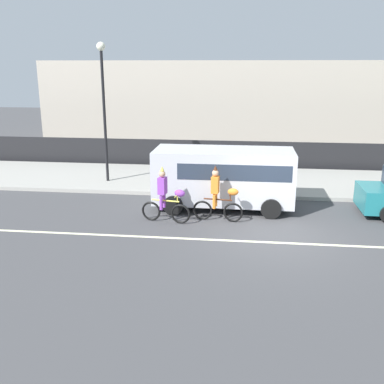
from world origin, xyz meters
name	(u,v)px	position (x,y,z in m)	size (l,w,h in m)	color
ground_plane	(274,236)	(0.00, 0.00, 0.00)	(80.00, 80.00, 0.00)	#424244
road_centre_line	(274,242)	(0.00, -0.50, 0.00)	(36.00, 0.14, 0.01)	beige
sidewalk_curb	(266,182)	(0.00, 6.50, 0.07)	(60.00, 5.00, 0.15)	#9E9B93
fence_line	(264,155)	(0.00, 9.40, 0.70)	(40.00, 0.08, 1.40)	black
building_backdrop	(264,102)	(0.19, 18.00, 2.67)	(28.00, 8.00, 5.35)	#B2A899
parade_cyclist_purple	(166,198)	(-3.53, 0.92, 0.84)	(1.71, 0.53, 1.92)	black
parade_cyclist_orange	(218,197)	(-1.80, 1.26, 0.84)	(1.72, 0.50, 1.92)	black
parked_van_silver	(226,174)	(-1.64, 2.70, 1.28)	(5.00, 2.22, 2.18)	silver
street_lamp_post	(103,92)	(-6.97, 5.55, 3.99)	(0.36, 0.36, 5.86)	black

